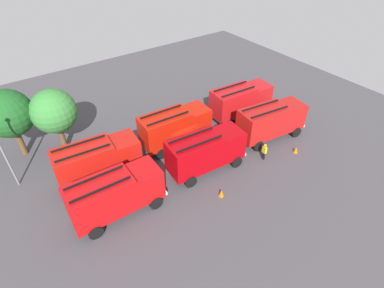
{
  "coord_description": "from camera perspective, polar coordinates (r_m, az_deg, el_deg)",
  "views": [
    {
      "loc": [
        -12.97,
        -18.08,
        18.92
      ],
      "look_at": [
        0.0,
        0.0,
        1.4
      ],
      "focal_mm": 28.17,
      "sensor_mm": 36.0,
      "label": 1
    }
  ],
  "objects": [
    {
      "name": "traffic_cone_1",
      "position": [
        31.07,
        19.06,
        -1.06
      ],
      "size": [
        0.43,
        0.43,
        0.61
      ],
      "primitive_type": "cone",
      "color": "#F2600C",
      "rests_on": "ground"
    },
    {
      "name": "traffic_cone_0",
      "position": [
        25.35,
        5.57,
        -9.23
      ],
      "size": [
        0.45,
        0.45,
        0.64
      ],
      "primitive_type": "cone",
      "color": "#F2600C",
      "rests_on": "ground"
    },
    {
      "name": "fire_truck_1",
      "position": [
        26.38,
        2.58,
        -1.29
      ],
      "size": [
        7.38,
        3.24,
        3.88
      ],
      "rotation": [
        0.0,
        0.0,
        -0.08
      ],
      "color": "#A9040A",
      "rests_on": "ground"
    },
    {
      "name": "firefighter_3",
      "position": [
        29.14,
        -21.44,
        -2.92
      ],
      "size": [
        0.48,
        0.4,
        1.77
      ],
      "rotation": [
        0.0,
        0.0,
        4.27
      ],
      "color": "black",
      "rests_on": "ground"
    },
    {
      "name": "lamppost",
      "position": [
        27.99,
        -32.49,
        -0.57
      ],
      "size": [
        0.36,
        0.36,
        7.05
      ],
      "color": "slate",
      "rests_on": "ground"
    },
    {
      "name": "fire_truck_2",
      "position": [
        31.24,
        14.73,
        4.37
      ],
      "size": [
        7.46,
        3.51,
        3.88
      ],
      "rotation": [
        0.0,
        0.0,
        -0.13
      ],
      "color": "#AE1512",
      "rests_on": "ground"
    },
    {
      "name": "tree_1",
      "position": [
        30.32,
        -24.71,
        5.61
      ],
      "size": [
        4.12,
        4.12,
        6.38
      ],
      "color": "brown",
      "rests_on": "ground"
    },
    {
      "name": "ground_plane",
      "position": [
        29.21,
        0.0,
        -2.16
      ],
      "size": [
        54.04,
        54.04,
        0.0
      ],
      "primitive_type": "plane",
      "color": "#423F44"
    },
    {
      "name": "fire_truck_5",
      "position": [
        34.07,
        9.21,
        8.22
      ],
      "size": [
        7.35,
        3.17,
        3.88
      ],
      "rotation": [
        0.0,
        0.0,
        -0.07
      ],
      "color": "#B71316",
      "rests_on": "ground"
    },
    {
      "name": "firefighter_2",
      "position": [
        29.02,
        13.53,
        -1.33
      ],
      "size": [
        0.28,
        0.44,
        1.68
      ],
      "rotation": [
        0.0,
        0.0,
        3.04
      ],
      "color": "black",
      "rests_on": "ground"
    },
    {
      "name": "fire_truck_4",
      "position": [
        29.41,
        -3.22,
        3.39
      ],
      "size": [
        7.31,
        3.03,
        3.88
      ],
      "rotation": [
        0.0,
        0.0,
        -0.05
      ],
      "color": "#B91609",
      "rests_on": "ground"
    },
    {
      "name": "firefighter_0",
      "position": [
        31.7,
        -8.29,
        3.31
      ],
      "size": [
        0.47,
        0.46,
        1.75
      ],
      "rotation": [
        0.0,
        0.0,
        5.44
      ],
      "color": "black",
      "rests_on": "ground"
    },
    {
      "name": "tree_0",
      "position": [
        31.31,
        -31.46,
        4.88
      ],
      "size": [
        4.36,
        4.36,
        6.76
      ],
      "color": "brown",
      "rests_on": "ground"
    },
    {
      "name": "fire_truck_3",
      "position": [
        26.69,
        -17.42,
        -2.81
      ],
      "size": [
        7.39,
        3.27,
        3.88
      ],
      "rotation": [
        0.0,
        0.0,
        -0.09
      ],
      "color": "#B6150E",
      "rests_on": "ground"
    },
    {
      "name": "fire_truck_0",
      "position": [
        23.42,
        -14.32,
        -9.07
      ],
      "size": [
        7.27,
        2.92,
        3.88
      ],
      "rotation": [
        0.0,
        0.0,
        -0.03
      ],
      "color": "#BB0C0E",
      "rests_on": "ground"
    },
    {
      "name": "firefighter_1",
      "position": [
        37.93,
        13.3,
        8.8
      ],
      "size": [
        0.46,
        0.33,
        1.65
      ],
      "rotation": [
        0.0,
        0.0,
        4.95
      ],
      "color": "black",
      "rests_on": "ground"
    }
  ]
}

